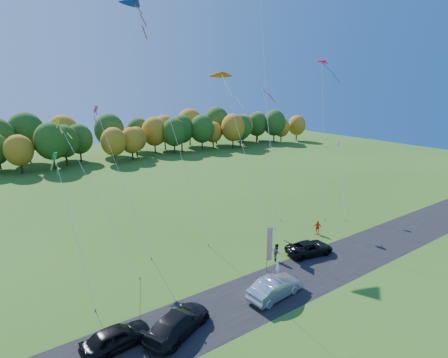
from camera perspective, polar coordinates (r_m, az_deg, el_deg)
ground at (r=34.49m, az=5.83°, el=-13.49°), size 160.00×160.00×0.00m
asphalt_strip at (r=31.98m, az=10.65°, el=-16.15°), size 90.00×6.00×0.01m
tree_line at (r=82.04m, az=-19.84°, el=2.60°), size 116.00×12.00×10.00m
black_suv at (r=36.68m, az=13.78°, el=-10.86°), size 5.23×3.20×1.35m
silver_sedan at (r=29.49m, az=8.39°, el=-17.08°), size 5.17×2.23×1.66m
dark_truck_a at (r=25.92m, az=-7.54°, el=-22.23°), size 5.88×4.22×1.58m
dark_truck_b at (r=25.62m, az=-17.18°, el=-23.44°), size 4.60×2.11×1.53m
person_tailgate_a at (r=32.35m, az=8.72°, el=-14.07°), size 0.51×0.65×1.57m
person_tailgate_b at (r=34.78m, az=8.60°, el=-11.74°), size 1.00×1.05×1.71m
person_east at (r=41.44m, az=15.00°, el=-7.66°), size 0.92×0.95×1.59m
feather_flag at (r=32.20m, az=7.39°, el=-10.45°), size 0.57×0.12×4.31m
kite_delta_blue at (r=37.40m, az=-8.77°, el=9.52°), size 4.63×10.27×26.53m
kite_parafoil_orange at (r=45.28m, az=6.80°, el=15.19°), size 8.25×12.70×33.66m
kite_delta_red at (r=38.31m, az=3.02°, el=5.74°), size 2.92×11.32×19.32m
kite_parafoil_rainbow at (r=47.20m, az=15.94°, el=6.57°), size 6.56×7.02×20.15m
kite_diamond_yellow at (r=32.65m, az=-19.83°, el=-3.02°), size 4.48×7.81×14.07m
kite_diamond_green at (r=29.10m, az=-23.28°, el=-7.65°), size 1.28×5.39×11.77m
kite_diamond_white at (r=45.80m, az=7.78°, el=4.50°), size 3.37×7.89×16.73m
kite_diamond_pink at (r=36.48m, az=-16.23°, el=-0.29°), size 2.43×8.99×14.79m
kite_diamond_blue_low at (r=47.54m, az=18.70°, el=-0.27°), size 3.39×4.71×9.40m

